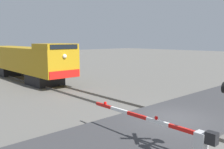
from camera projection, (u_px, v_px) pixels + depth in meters
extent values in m
plane|color=#605E59|center=(174.00, 122.00, 12.87)|extent=(160.00, 160.00, 0.00)
cube|color=#59544C|center=(166.00, 123.00, 12.38)|extent=(0.08, 80.00, 0.15)
cube|color=#59544C|center=(182.00, 117.00, 13.34)|extent=(0.08, 80.00, 0.15)
cube|color=#38383A|center=(174.00, 120.00, 12.86)|extent=(36.00, 5.02, 0.17)
cube|color=black|center=(45.00, 79.00, 23.31)|extent=(2.59, 3.20, 1.05)
cube|color=black|center=(10.00, 71.00, 29.85)|extent=(2.59, 3.20, 1.05)
cube|color=#B28414|center=(24.00, 59.00, 26.34)|extent=(3.04, 16.26, 2.41)
cube|color=#B28414|center=(55.00, 46.00, 21.25)|extent=(2.98, 2.91, 0.47)
cube|color=black|center=(64.00, 47.00, 20.17)|extent=(2.59, 0.06, 0.38)
cube|color=red|center=(65.00, 74.00, 20.48)|extent=(2.89, 0.08, 0.64)
sphere|color=#F2EACC|center=(65.00, 56.00, 20.26)|extent=(0.36, 0.36, 0.36)
cube|color=black|center=(212.00, 138.00, 7.77)|extent=(0.28, 0.36, 0.40)
cube|color=red|center=(182.00, 129.00, 8.55)|extent=(0.10, 1.05, 0.14)
cube|color=white|center=(157.00, 122.00, 9.32)|extent=(0.10, 1.05, 0.14)
cube|color=red|center=(137.00, 115.00, 10.08)|extent=(0.10, 1.05, 0.14)
cube|color=white|center=(119.00, 110.00, 10.85)|extent=(0.10, 1.05, 0.14)
cube|color=red|center=(104.00, 105.00, 11.61)|extent=(0.10, 1.05, 0.14)
sphere|color=red|center=(156.00, 118.00, 9.34)|extent=(0.14, 0.14, 0.14)
sphere|color=red|center=(105.00, 103.00, 11.52)|extent=(0.14, 0.14, 0.14)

